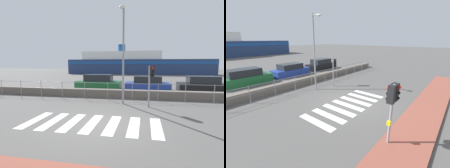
% 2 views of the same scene
% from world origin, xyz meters
% --- Properties ---
extents(ground_plane, '(160.00, 160.00, 0.00)m').
position_xyz_m(ground_plane, '(0.00, 0.00, 0.00)').
color(ground_plane, '#565451').
extents(sidewalk_brick, '(24.00, 1.80, 0.12)m').
position_xyz_m(sidewalk_brick, '(0.00, -4.10, 0.06)').
color(sidewalk_brick, '#934C3D').
rests_on(sidewalk_brick, ground_plane).
extents(crosswalk, '(5.85, 2.40, 0.01)m').
position_xyz_m(crosswalk, '(-0.47, 0.00, 0.00)').
color(crosswalk, silver).
rests_on(crosswalk, ground_plane).
extents(seawall, '(25.40, 0.55, 0.61)m').
position_xyz_m(seawall, '(0.00, 6.00, 0.31)').
color(seawall, '#6B6056').
rests_on(seawall, ground_plane).
extents(harbor_fence, '(22.90, 0.04, 1.25)m').
position_xyz_m(harbor_fence, '(0.00, 5.12, 0.82)').
color(harbor_fence, gray).
rests_on(harbor_fence, ground_plane).
extents(traffic_light_near, '(0.58, 0.41, 2.59)m').
position_xyz_m(traffic_light_near, '(-2.48, -3.52, 2.02)').
color(traffic_light_near, gray).
rests_on(traffic_light_near, ground_plane).
extents(traffic_light_far, '(0.34, 0.32, 2.46)m').
position_xyz_m(traffic_light_far, '(2.09, 3.41, 1.81)').
color(traffic_light_far, gray).
rests_on(traffic_light_far, ground_plane).
extents(streetlamp, '(0.32, 0.95, 5.97)m').
position_xyz_m(streetlamp, '(0.37, 3.83, 3.69)').
color(streetlamp, gray).
rests_on(streetlamp, ground_plane).
extents(parked_car_green, '(4.56, 1.84, 1.48)m').
position_xyz_m(parked_car_green, '(-2.91, 10.23, 0.63)').
color(parked_car_green, '#1E6633').
rests_on(parked_car_green, ground_plane).
extents(parked_car_blue, '(4.26, 1.89, 1.37)m').
position_xyz_m(parked_car_blue, '(2.00, 10.23, 0.58)').
color(parked_car_blue, '#233D9E').
rests_on(parked_car_blue, ground_plane).
extents(parked_car_black, '(4.32, 1.85, 1.44)m').
position_xyz_m(parked_car_black, '(6.96, 10.23, 0.61)').
color(parked_car_black, black).
rests_on(parked_car_black, ground_plane).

